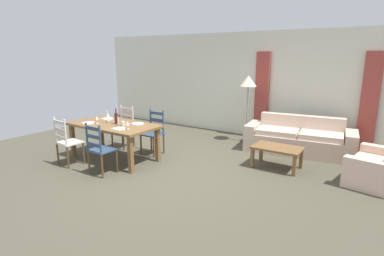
{
  "coord_description": "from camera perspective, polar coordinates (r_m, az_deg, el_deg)",
  "views": [
    {
      "loc": [
        3.39,
        -4.29,
        2.12
      ],
      "look_at": [
        0.22,
        0.46,
        0.75
      ],
      "focal_mm": 28.57,
      "sensor_mm": 36.0,
      "label": 1
    }
  ],
  "objects": [
    {
      "name": "couch",
      "position": [
        7.16,
        19.34,
        -2.07
      ],
      "size": [
        2.37,
        1.09,
        0.8
      ],
      "color": "beige",
      "rests_on": "ground_plane"
    },
    {
      "name": "dining_chair_far_right",
      "position": [
        6.71,
        -7.17,
        -0.78
      ],
      "size": [
        0.42,
        0.4,
        0.96
      ],
      "color": "navy",
      "rests_on": "ground_plane"
    },
    {
      "name": "dining_chair_near_left",
      "position": [
        6.42,
        -22.29,
        -2.36
      ],
      "size": [
        0.44,
        0.43,
        0.96
      ],
      "color": "beige",
      "rests_on": "ground_plane"
    },
    {
      "name": "fork_far_right",
      "position": [
        6.39,
        -11.07,
        0.88
      ],
      "size": [
        0.02,
        0.17,
        0.01
      ],
      "primitive_type": "cube",
      "rotation": [
        0.0,
        0.0,
        0.01
      ],
      "color": "silver",
      "rests_on": "dining_table"
    },
    {
      "name": "curtain_panel_right",
      "position": [
        7.53,
        30.17,
        3.88
      ],
      "size": [
        0.35,
        0.08,
        2.2
      ],
      "primitive_type": "cube",
      "color": "#9D3E35",
      "rests_on": "ground_plane"
    },
    {
      "name": "wine_glass_near_left",
      "position": [
        6.54,
        -17.34,
        1.77
      ],
      "size": [
        0.06,
        0.06,
        0.16
      ],
      "color": "white",
      "rests_on": "dining_table"
    },
    {
      "name": "curtain_panel_left",
      "position": [
        8.03,
        12.87,
        5.87
      ],
      "size": [
        0.35,
        0.08,
        2.2
      ],
      "primitive_type": "cube",
      "color": "#9D3E35",
      "rests_on": "ground_plane"
    },
    {
      "name": "dinner_plate_near_right",
      "position": [
        5.94,
        -13.42,
        -0.12
      ],
      "size": [
        0.24,
        0.24,
        0.02
      ],
      "primitive_type": "cylinder",
      "color": "white",
      "rests_on": "dining_table"
    },
    {
      "name": "ground_plane",
      "position": [
        5.87,
        -4.35,
        -7.82
      ],
      "size": [
        9.6,
        9.6,
        0.02
      ],
      "primitive_type": "cube",
      "color": "#484435"
    },
    {
      "name": "dinner_plate_far_right",
      "position": [
        6.28,
        -10.1,
        0.77
      ],
      "size": [
        0.24,
        0.24,
        0.02
      ],
      "primitive_type": "cylinder",
      "color": "white",
      "rests_on": "dining_table"
    },
    {
      "name": "dining_chair_far_left",
      "position": [
        7.33,
        -12.57,
        0.22
      ],
      "size": [
        0.44,
        0.42,
        0.96
      ],
      "color": "beige",
      "rests_on": "ground_plane"
    },
    {
      "name": "wine_glass_far_left",
      "position": [
        6.74,
        -15.4,
        2.23
      ],
      "size": [
        0.06,
        0.06,
        0.16
      ],
      "color": "white",
      "rests_on": "dining_table"
    },
    {
      "name": "coffee_cup_primary",
      "position": [
        6.21,
        -12.76,
        0.83
      ],
      "size": [
        0.07,
        0.07,
        0.09
      ],
      "primitive_type": "cylinder",
      "color": "beige",
      "rests_on": "dining_table"
    },
    {
      "name": "armchair_upholstered",
      "position": [
        6.05,
        31.96,
        -6.65
      ],
      "size": [
        0.98,
        1.27,
        0.72
      ],
      "color": "beige",
      "rests_on": "ground_plane"
    },
    {
      "name": "dining_table",
      "position": [
        6.45,
        -14.49,
        0.01
      ],
      "size": [
        1.9,
        0.96,
        0.75
      ],
      "color": "brown",
      "rests_on": "ground_plane"
    },
    {
      "name": "wine_glass_near_right",
      "position": [
        5.89,
        -11.94,
        0.85
      ],
      "size": [
        0.06,
        0.06,
        0.16
      ],
      "color": "white",
      "rests_on": "dining_table"
    },
    {
      "name": "fork_near_right",
      "position": [
        6.05,
        -14.39,
        0.01
      ],
      "size": [
        0.02,
        0.17,
        0.01
      ],
      "primitive_type": "cube",
      "rotation": [
        0.0,
        0.0,
        -0.01
      ],
      "color": "silver",
      "rests_on": "dining_table"
    },
    {
      "name": "coffee_table",
      "position": [
        6.04,
        15.62,
        -4.0
      ],
      "size": [
        0.9,
        0.56,
        0.42
      ],
      "color": "brown",
      "rests_on": "ground_plane"
    },
    {
      "name": "wall_far",
      "position": [
        8.35,
        9.69,
        8.02
      ],
      "size": [
        9.6,
        0.16,
        2.7
      ],
      "primitive_type": "cube",
      "color": "silver",
      "rests_on": "ground_plane"
    },
    {
      "name": "candle_short",
      "position": [
        6.25,
        -13.61,
        0.89
      ],
      "size": [
        0.05,
        0.05,
        0.18
      ],
      "color": "#998C66",
      "rests_on": "dining_table"
    },
    {
      "name": "dinner_plate_near_left",
      "position": [
        6.62,
        -18.76,
        0.9
      ],
      "size": [
        0.24,
        0.24,
        0.02
      ],
      "primitive_type": "cylinder",
      "color": "white",
      "rests_on": "dining_table"
    },
    {
      "name": "standing_lamp",
      "position": [
        7.56,
        10.45,
        7.89
      ],
      "size": [
        0.4,
        0.4,
        1.64
      ],
      "color": "#332D28",
      "rests_on": "ground_plane"
    },
    {
      "name": "wine_bottle",
      "position": [
        6.4,
        -13.95,
        1.81
      ],
      "size": [
        0.07,
        0.07,
        0.32
      ],
      "color": "#471919",
      "rests_on": "dining_table"
    },
    {
      "name": "fork_near_left",
      "position": [
        6.74,
        -19.53,
        1.0
      ],
      "size": [
        0.02,
        0.17,
        0.01
      ],
      "primitive_type": "cube",
      "rotation": [
        0.0,
        0.0,
        0.01
      ],
      "color": "silver",
      "rests_on": "dining_table"
    },
    {
      "name": "candle_tall",
      "position": [
        6.56,
        -15.5,
        1.62
      ],
      "size": [
        0.05,
        0.05,
        0.26
      ],
      "color": "#998C66",
      "rests_on": "dining_table"
    },
    {
      "name": "dining_chair_near_right",
      "position": [
        5.73,
        -16.84,
        -3.76
      ],
      "size": [
        0.43,
        0.41,
        0.96
      ],
      "color": "#304360",
      "rests_on": "ground_plane"
    },
    {
      "name": "fork_far_left",
      "position": [
        7.04,
        -16.3,
        1.75
      ],
      "size": [
        0.03,
        0.17,
        0.01
      ],
      "primitive_type": "cube",
      "rotation": [
        0.0,
        0.0,
        0.07
      ],
      "color": "silver",
      "rests_on": "dining_table"
    },
    {
      "name": "dinner_plate_far_left",
      "position": [
        6.93,
        -15.5,
        1.67
      ],
      "size": [
        0.24,
        0.24,
        0.02
      ],
      "primitive_type": "cylinder",
      "color": "white",
      "rests_on": "dining_table"
    }
  ]
}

